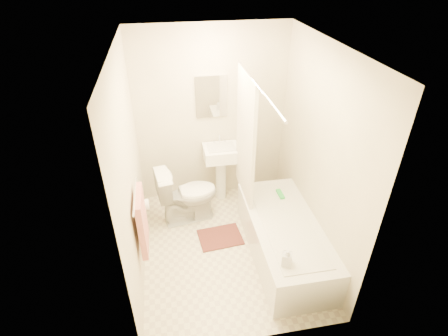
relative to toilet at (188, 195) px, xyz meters
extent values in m
plane|color=beige|center=(0.41, -0.64, -0.39)|extent=(2.40, 2.40, 0.00)
plane|color=white|center=(0.41, -0.64, 2.01)|extent=(2.40, 2.40, 0.00)
cube|color=beige|center=(0.41, 0.56, 0.81)|extent=(2.00, 0.02, 2.40)
cube|color=beige|center=(-0.59, -0.64, 0.81)|extent=(0.02, 2.40, 2.40)
cube|color=beige|center=(1.41, -0.64, 0.81)|extent=(0.02, 2.40, 2.40)
cube|color=white|center=(0.41, 0.54, 1.11)|extent=(0.40, 0.03, 0.55)
cylinder|color=silver|center=(0.71, -0.54, 1.61)|extent=(0.03, 1.70, 0.03)
cube|color=silver|center=(0.71, -0.14, 0.83)|extent=(0.04, 0.80, 1.55)
cylinder|color=silver|center=(-0.55, -0.89, 0.71)|extent=(0.02, 0.60, 0.02)
cube|color=#CC7266|center=(-0.52, -0.89, 0.39)|extent=(0.06, 0.45, 0.66)
cylinder|color=white|center=(-0.52, -0.52, 0.31)|extent=(0.11, 0.12, 0.12)
imported|color=silver|center=(0.00, 0.00, 0.00)|extent=(0.85, 0.56, 0.77)
cube|color=#4C291E|center=(0.35, -0.46, -0.38)|extent=(0.57, 0.45, 0.02)
imported|color=white|center=(0.85, -1.43, 0.19)|extent=(0.13, 0.13, 0.21)
cube|color=green|center=(1.14, -0.34, 0.11)|extent=(0.06, 0.19, 0.04)
camera|label=1|loc=(-0.17, -3.68, 2.74)|focal=28.00mm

